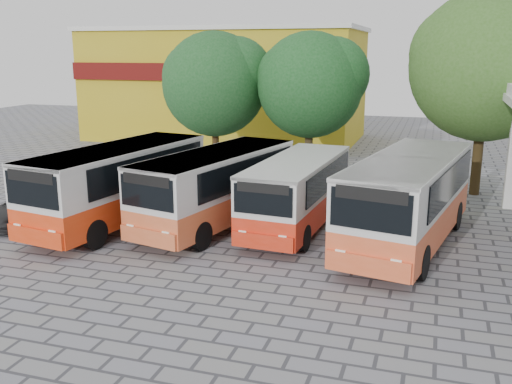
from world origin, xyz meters
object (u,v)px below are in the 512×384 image
(bus_far_left, at_px, (119,180))
(bus_centre_right, at_px, (298,189))
(bus_centre_left, at_px, (217,184))
(parked_car, at_px, (29,208))
(bus_far_right, at_px, (409,196))

(bus_far_left, bearing_deg, bus_centre_right, 22.23)
(bus_centre_right, bearing_deg, bus_centre_left, -164.14)
(bus_centre_left, bearing_deg, bus_centre_right, 24.69)
(bus_centre_left, bearing_deg, bus_far_left, -153.31)
(bus_centre_left, xyz_separation_m, parked_car, (-7.28, -1.85, -1.09))
(parked_car, bearing_deg, bus_centre_left, 18.40)
(bus_centre_right, bearing_deg, parked_car, -162.60)
(bus_far_left, height_order, bus_centre_left, bus_far_left)
(bus_far_left, relative_size, parked_car, 2.05)
(bus_centre_right, xyz_separation_m, parked_car, (-10.31, -2.49, -0.96))
(bus_far_right, bearing_deg, bus_centre_right, 179.24)
(bus_centre_left, distance_m, bus_centre_right, 3.10)
(parked_car, bearing_deg, bus_far_left, 18.59)
(bus_far_right, height_order, parked_car, bus_far_right)
(bus_centre_left, bearing_deg, parked_car, -153.12)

